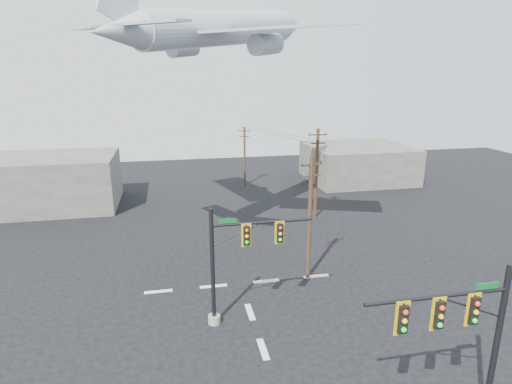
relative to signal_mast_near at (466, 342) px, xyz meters
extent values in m
cube|color=beige|center=(-7.24, 7.07, -4.34)|extent=(0.40, 2.00, 0.01)
cube|color=beige|center=(-7.24, 11.07, -4.34)|extent=(0.40, 2.00, 0.01)
cube|color=beige|center=(-13.24, 15.07, -4.34)|extent=(2.00, 0.40, 0.01)
cube|color=beige|center=(-9.24, 15.07, -4.34)|extent=(2.00, 0.40, 0.01)
cube|color=beige|center=(-5.24, 15.07, -4.34)|extent=(2.00, 0.40, 0.01)
cube|color=beige|center=(-1.24, 15.07, -4.34)|extent=(2.00, 0.40, 0.01)
cylinder|color=black|center=(1.58, 0.07, -0.47)|extent=(0.27, 0.27, 7.75)
cylinder|color=black|center=(-1.60, 0.07, 2.29)|extent=(6.36, 0.18, 0.18)
cylinder|color=black|center=(-0.01, 0.07, 1.63)|extent=(3.45, 0.09, 0.09)
cube|color=black|center=(-0.01, -0.09, 1.60)|extent=(0.38, 0.33, 1.22)
cube|color=#CB980B|center=(-0.01, -0.07, 1.60)|extent=(0.61, 0.04, 1.50)
sphere|color=red|center=(-0.01, -0.28, 1.98)|extent=(0.22, 0.22, 0.22)
sphere|color=#F7B20D|center=(-0.01, -0.28, 1.60)|extent=(0.22, 0.22, 0.22)
sphere|color=#0DDE2D|center=(-0.01, -0.28, 1.21)|extent=(0.22, 0.22, 0.22)
cube|color=black|center=(-1.60, -0.09, 1.60)|extent=(0.38, 0.33, 1.22)
cube|color=#CB980B|center=(-1.60, -0.07, 1.60)|extent=(0.61, 0.04, 1.50)
sphere|color=red|center=(-1.60, -0.28, 1.98)|extent=(0.22, 0.22, 0.22)
sphere|color=#F7B20D|center=(-1.60, -0.28, 1.60)|extent=(0.22, 0.22, 0.22)
sphere|color=#0DDE2D|center=(-1.60, -0.28, 1.21)|extent=(0.22, 0.22, 0.22)
cube|color=black|center=(-3.19, -0.09, 1.60)|extent=(0.38, 0.33, 1.22)
cube|color=#CB980B|center=(-3.19, -0.07, 1.60)|extent=(0.61, 0.04, 1.50)
sphere|color=red|center=(-3.19, -0.28, 1.98)|extent=(0.22, 0.22, 0.22)
sphere|color=#F7B20D|center=(-3.19, -0.28, 1.60)|extent=(0.22, 0.22, 0.22)
sphere|color=#0DDE2D|center=(-3.19, -0.28, 1.21)|extent=(0.22, 0.22, 0.22)
cube|color=#0B501F|center=(0.59, 0.01, 2.57)|extent=(1.05, 0.04, 0.29)
cylinder|color=gray|center=(-9.70, 10.26, -4.08)|extent=(0.76, 0.76, 0.55)
cylinder|color=black|center=(-9.70, 10.26, -0.53)|extent=(0.26, 0.26, 7.64)
cylinder|color=black|center=(-6.59, 10.26, 2.20)|extent=(6.20, 0.17, 0.17)
cylinder|color=black|center=(-8.14, 10.26, 1.55)|extent=(3.37, 0.09, 0.09)
cube|color=black|center=(-7.63, 10.09, 1.51)|extent=(0.37, 0.33, 1.20)
cube|color=#CB980B|center=(-7.63, 10.12, 1.51)|extent=(0.60, 0.04, 1.47)
sphere|color=red|center=(-7.63, 9.91, 1.89)|extent=(0.22, 0.22, 0.22)
sphere|color=#F7B20D|center=(-7.63, 9.91, 1.51)|extent=(0.22, 0.22, 0.22)
sphere|color=#0DDE2D|center=(-7.63, 9.91, 1.13)|extent=(0.22, 0.22, 0.22)
cube|color=black|center=(-5.56, 10.09, 1.51)|extent=(0.37, 0.33, 1.20)
cube|color=#CB980B|center=(-5.56, 10.12, 1.51)|extent=(0.60, 0.04, 1.47)
sphere|color=red|center=(-5.56, 9.91, 1.89)|extent=(0.22, 0.22, 0.22)
sphere|color=#F7B20D|center=(-5.56, 9.91, 1.51)|extent=(0.22, 0.22, 0.22)
sphere|color=#0DDE2D|center=(-5.56, 9.91, 1.13)|extent=(0.22, 0.22, 0.22)
cube|color=#0B501F|center=(-8.71, 10.19, 2.47)|extent=(1.04, 0.04, 0.28)
cylinder|color=#412B1C|center=(-1.94, 15.08, 0.42)|extent=(0.32, 0.32, 9.55)
cube|color=#412B1C|center=(-1.94, 15.08, 4.56)|extent=(1.83, 0.79, 0.13)
cube|color=#412B1C|center=(-1.94, 15.08, 3.71)|extent=(1.44, 0.64, 0.13)
cylinder|color=black|center=(-2.73, 14.78, 4.66)|extent=(0.11, 0.11, 0.13)
cylinder|color=black|center=(-1.94, 15.08, 4.66)|extent=(0.11, 0.11, 0.13)
cylinder|color=black|center=(-1.14, 15.38, 4.66)|extent=(0.11, 0.11, 0.13)
cylinder|color=#412B1C|center=(3.22, 28.33, 0.48)|extent=(0.33, 0.33, 9.66)
cube|color=#412B1C|center=(3.22, 28.33, 4.66)|extent=(1.96, 0.29, 0.13)
cube|color=#412B1C|center=(3.22, 28.33, 3.79)|extent=(1.53, 0.25, 0.13)
cylinder|color=black|center=(2.35, 28.40, 4.77)|extent=(0.11, 0.11, 0.13)
cylinder|color=black|center=(3.22, 28.33, 4.77)|extent=(0.11, 0.11, 0.13)
cylinder|color=black|center=(4.08, 28.26, 4.77)|extent=(0.11, 0.11, 0.13)
cylinder|color=#412B1C|center=(-1.85, 43.34, -0.31)|extent=(0.28, 0.28, 8.08)
cube|color=#412B1C|center=(-1.85, 43.34, 3.18)|extent=(1.62, 0.57, 0.11)
cube|color=#412B1C|center=(-1.85, 43.34, 2.45)|extent=(1.26, 0.47, 0.11)
cylinder|color=black|center=(-2.56, 43.55, 3.27)|extent=(0.09, 0.09, 0.11)
cylinder|color=black|center=(-1.85, 43.34, 3.27)|extent=(0.09, 0.09, 0.11)
cylinder|color=black|center=(-1.15, 43.14, 3.27)|extent=(0.09, 0.09, 0.11)
cylinder|color=black|center=(-0.22, 21.70, 4.55)|extent=(5.16, 13.26, 0.03)
cylinder|color=black|center=(-0.12, 35.84, 3.87)|extent=(4.96, 15.03, 0.03)
cylinder|color=black|center=(1.50, 21.70, 4.55)|extent=(5.20, 13.26, 0.03)
cylinder|color=black|center=(1.48, 35.84, 3.87)|extent=(5.23, 15.03, 0.03)
cylinder|color=#A3A9AF|center=(-6.85, 24.49, 14.50)|extent=(15.23, 14.67, 4.53)
cone|color=#A3A9AF|center=(1.13, 32.07, 15.52)|extent=(5.07, 5.02, 3.23)
cone|color=#A3A9AF|center=(-14.84, 16.90, 13.48)|extent=(4.86, 4.80, 2.94)
cube|color=#A3A9AF|center=(-12.16, 28.29, 14.11)|extent=(7.54, 12.35, 0.60)
cube|color=#A3A9AF|center=(-3.32, 18.99, 14.11)|extent=(12.34, 8.03, 0.60)
cylinder|color=#A3A9AF|center=(-10.21, 27.49, 13.02)|extent=(3.29, 3.24, 1.87)
cylinder|color=#A3A9AF|center=(-4.03, 20.98, 13.02)|extent=(3.29, 3.24, 1.87)
cube|color=#A3A9AF|center=(-16.47, 19.31, 13.88)|extent=(3.88, 4.89, 0.34)
cube|color=#A3A9AF|center=(-12.52, 15.14, 13.88)|extent=(4.86, 4.03, 0.34)
cube|color=slate|center=(-27.24, 38.07, -1.35)|extent=(18.00, 10.00, 6.00)
cube|color=slate|center=(14.76, 43.07, -1.85)|extent=(14.00, 12.00, 5.00)
camera|label=1|loc=(-11.84, -13.54, 11.06)|focal=30.00mm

